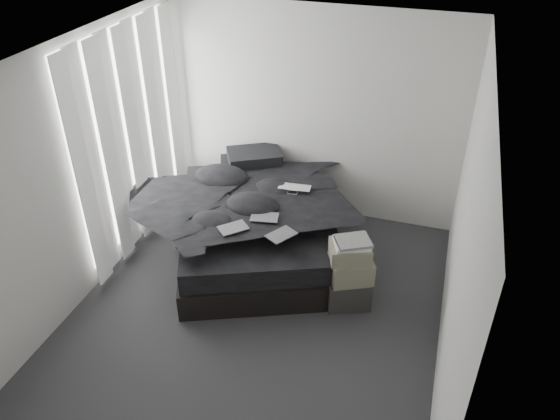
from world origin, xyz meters
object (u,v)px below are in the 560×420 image
(bed, at_px, (258,238))
(side_stand, at_px, (213,197))
(laptop, at_px, (294,184))
(box_lower, at_px, (348,290))

(bed, height_order, side_stand, side_stand)
(laptop, xyz_separation_m, box_lower, (0.83, -0.81, -0.67))
(side_stand, height_order, box_lower, side_stand)
(bed, relative_size, box_lower, 5.19)
(bed, relative_size, side_stand, 3.35)
(bed, xyz_separation_m, side_stand, (-0.74, 0.41, 0.19))
(box_lower, bearing_deg, laptop, 135.70)
(laptop, relative_size, side_stand, 0.54)
(laptop, distance_m, box_lower, 1.34)
(side_stand, distance_m, box_lower, 2.18)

